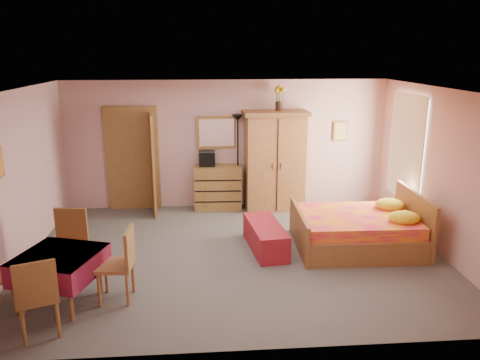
{
  "coord_description": "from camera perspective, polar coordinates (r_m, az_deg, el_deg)",
  "views": [
    {
      "loc": [
        -0.47,
        -6.89,
        3.14
      ],
      "look_at": [
        0.1,
        0.3,
        1.15
      ],
      "focal_mm": 35.0,
      "sensor_mm": 36.0,
      "label": 1
    }
  ],
  "objects": [
    {
      "name": "chest_of_drawers",
      "position": [
        9.56,
        -2.68,
        -0.92
      ],
      "size": [
        0.97,
        0.51,
        0.9
      ],
      "primitive_type": "cube",
      "rotation": [
        0.0,
        0.0,
        -0.04
      ],
      "color": "olive",
      "rests_on": "floor"
    },
    {
      "name": "floor_lamp",
      "position": [
        9.46,
        -0.26,
        2.16
      ],
      "size": [
        0.27,
        0.27,
        1.94
      ],
      "primitive_type": "cube",
      "rotation": [
        0.0,
        0.0,
        -0.09
      ],
      "color": "black",
      "rests_on": "floor"
    },
    {
      "name": "stereo",
      "position": [
        9.43,
        -4.06,
        2.6
      ],
      "size": [
        0.32,
        0.23,
        0.3
      ],
      "primitive_type": "cube",
      "rotation": [
        0.0,
        0.0,
        0.0
      ],
      "color": "black",
      "rests_on": "chest_of_drawers"
    },
    {
      "name": "wardrobe",
      "position": [
        9.43,
        4.25,
        2.31
      ],
      "size": [
        1.31,
        0.71,
        2.01
      ],
      "primitive_type": "cube",
      "rotation": [
        0.0,
        0.0,
        0.04
      ],
      "color": "#A86B38",
      "rests_on": "floor"
    },
    {
      "name": "wall_back",
      "position": [
        9.58,
        -1.64,
        4.35
      ],
      "size": [
        6.5,
        0.1,
        2.6
      ],
      "primitive_type": "cube",
      "color": "#CA9693",
      "rests_on": "floor"
    },
    {
      "name": "wall_front",
      "position": [
        4.78,
        1.46,
        -7.23
      ],
      "size": [
        6.5,
        0.1,
        2.6
      ],
      "primitive_type": "cube",
      "color": "#CA9693",
      "rests_on": "floor"
    },
    {
      "name": "wall_left",
      "position": [
        7.65,
        -25.68,
        -0.04
      ],
      "size": [
        0.1,
        5.0,
        2.6
      ],
      "primitive_type": "cube",
      "color": "#CA9693",
      "rests_on": "floor"
    },
    {
      "name": "chair_south",
      "position": [
        5.89,
        -23.48,
        -12.75
      ],
      "size": [
        0.57,
        0.57,
        0.97
      ],
      "primitive_type": "cube",
      "rotation": [
        0.0,
        0.0,
        0.36
      ],
      "color": "olive",
      "rests_on": "floor"
    },
    {
      "name": "wall_mirror",
      "position": [
        9.52,
        -2.8,
        5.8
      ],
      "size": [
        0.84,
        0.1,
        0.67
      ],
      "primitive_type": "cube",
      "rotation": [
        0.0,
        0.0,
        0.07
      ],
      "color": "white",
      "rests_on": "wall_back"
    },
    {
      "name": "chair_east",
      "position": [
        6.32,
        -14.98,
        -9.96
      ],
      "size": [
        0.47,
        0.47,
        0.97
      ],
      "primitive_type": "cube",
      "rotation": [
        0.0,
        0.0,
        1.52
      ],
      "color": "#A66738",
      "rests_on": "floor"
    },
    {
      "name": "bench",
      "position": [
        7.7,
        3.13,
        -6.92
      ],
      "size": [
        0.63,
        1.33,
        0.43
      ],
      "primitive_type": "cube",
      "rotation": [
        0.0,
        0.0,
        0.12
      ],
      "color": "maroon",
      "rests_on": "floor"
    },
    {
      "name": "chair_west",
      "position": [
        6.61,
        -26.95,
        -10.3
      ],
      "size": [
        0.43,
        0.43,
        0.92
      ],
      "primitive_type": "cube",
      "rotation": [
        0.0,
        0.0,
        -1.55
      ],
      "color": "#AF7E3B",
      "rests_on": "floor"
    },
    {
      "name": "doorway",
      "position": [
        9.7,
        -12.91,
        2.45
      ],
      "size": [
        1.06,
        0.12,
        2.15
      ],
      "primitive_type": "cube",
      "color": "#9E6B35",
      "rests_on": "floor"
    },
    {
      "name": "ceiling",
      "position": [
        6.92,
        -0.64,
        10.96
      ],
      "size": [
        6.5,
        6.5,
        0.0
      ],
      "primitive_type": "plane",
      "rotation": [
        3.14,
        0.0,
        0.0
      ],
      "color": "brown",
      "rests_on": "wall_back"
    },
    {
      "name": "chair_north",
      "position": [
        7.01,
        -20.29,
        -7.69
      ],
      "size": [
        0.5,
        0.5,
        1.01
      ],
      "primitive_type": "cube",
      "rotation": [
        0.0,
        0.0,
        3.03
      ],
      "color": "#AB703A",
      "rests_on": "floor"
    },
    {
      "name": "bed",
      "position": [
        7.91,
        14.06,
        -4.84
      ],
      "size": [
        2.04,
        1.62,
        0.93
      ],
      "primitive_type": "cube",
      "rotation": [
        0.0,
        0.0,
        -0.03
      ],
      "color": "#E91657",
      "rests_on": "floor"
    },
    {
      "name": "sunflower_vase",
      "position": [
        9.34,
        4.78,
        9.93
      ],
      "size": [
        0.21,
        0.21,
        0.49
      ],
      "primitive_type": "cube",
      "rotation": [
        0.0,
        0.0,
        0.08
      ],
      "color": "gold",
      "rests_on": "wardrobe"
    },
    {
      "name": "window",
      "position": [
        9.04,
        19.62,
        3.76
      ],
      "size": [
        0.08,
        1.4,
        1.95
      ],
      "primitive_type": "cube",
      "color": "white",
      "rests_on": "wall_right"
    },
    {
      "name": "wall_right",
      "position": [
        8.04,
        23.18,
        0.93
      ],
      "size": [
        0.1,
        5.0,
        2.6
      ],
      "primitive_type": "cube",
      "color": "#CA9693",
      "rests_on": "floor"
    },
    {
      "name": "dining_table",
      "position": [
        6.5,
        -20.97,
        -11.16
      ],
      "size": [
        1.18,
        1.18,
        0.69
      ],
      "primitive_type": "cube",
      "rotation": [
        0.0,
        0.0,
        -0.31
      ],
      "color": "maroon",
      "rests_on": "floor"
    },
    {
      "name": "picture_back",
      "position": [
        9.9,
        12.15,
        5.85
      ],
      "size": [
        0.3,
        0.04,
        0.4
      ],
      "primitive_type": "cube",
      "color": "#D8BF59",
      "rests_on": "wall_back"
    },
    {
      "name": "floor",
      "position": [
        7.58,
        -0.58,
        -9.03
      ],
      "size": [
        6.5,
        6.5,
        0.0
      ],
      "primitive_type": "plane",
      "color": "#615C55",
      "rests_on": "ground"
    }
  ]
}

